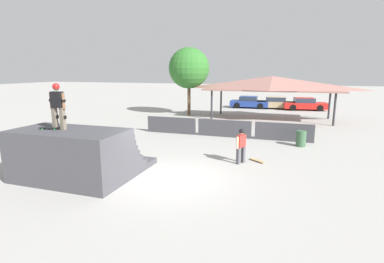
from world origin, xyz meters
name	(u,v)px	position (x,y,z in m)	size (l,w,h in m)	color
ground_plane	(171,178)	(0.00, 0.00, 0.00)	(160.00, 160.00, 0.00)	#A3A09B
quarter_pipe_ramp	(77,156)	(-3.44, -1.03, 0.85)	(4.20, 4.03, 1.91)	#424247
skater_on_deck	(57,103)	(-3.83, -1.35, 2.87)	(0.71, 0.25, 1.67)	#6B6051
skateboard_on_deck	(50,128)	(-4.15, -1.46, 1.97)	(0.80, 0.37, 0.09)	green
bystander_walking	(241,143)	(2.20, 2.70, 0.91)	(0.40, 0.57, 1.55)	#4C4C51
skateboard_on_ground	(257,160)	(2.86, 3.20, 0.06)	(0.74, 0.63, 0.09)	red
barrier_fence	(224,128)	(0.33, 7.76, 0.53)	(10.37, 0.12, 1.05)	#3D3D42
pavilion_shelter	(272,83)	(2.53, 15.75, 2.99)	(10.98, 4.04, 3.59)	#2D2D33
tree_beside_pavilion	(189,68)	(-4.76, 15.84, 4.23)	(3.64, 3.64, 6.06)	brown
trash_bin	(301,139)	(4.77, 6.75, 0.42)	(0.52, 0.52, 0.85)	#385B3D
parked_car_blue	(249,102)	(-0.26, 23.03, 0.60)	(4.12, 1.90, 1.27)	navy
parked_car_tan	(276,103)	(2.60, 23.21, 0.60)	(4.50, 2.00, 1.27)	tan
parked_car_red	(305,104)	(5.46, 22.95, 0.60)	(4.50, 2.35, 1.27)	red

